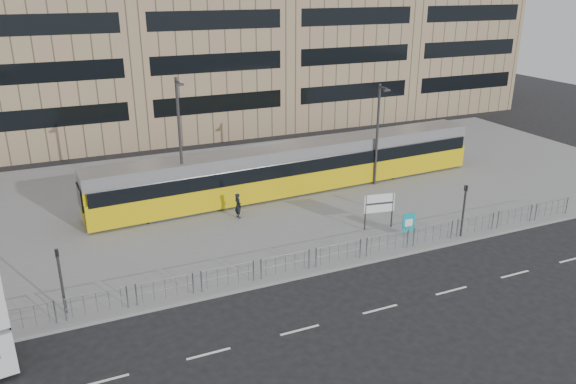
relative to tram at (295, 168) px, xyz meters
name	(u,v)px	position (x,y,z in m)	size (l,w,h in m)	color
ground	(302,278)	(-4.75, -11.23, -1.82)	(120.00, 120.00, 0.00)	black
plaza	(227,197)	(-4.75, 0.77, -1.75)	(64.00, 24.00, 0.15)	slate
kerb	(302,276)	(-4.75, -11.18, -1.75)	(64.00, 0.25, 0.17)	gray
pedestrian_barrier	(333,249)	(-2.75, -10.73, -0.84)	(32.07, 0.07, 1.10)	gray
road_markings	(361,314)	(-3.75, -15.23, -1.82)	(62.00, 0.12, 0.01)	white
tram	(295,168)	(0.00, 0.00, 0.00)	(28.38, 4.13, 3.33)	gold
station_sign	(379,205)	(1.79, -7.87, -0.18)	(1.86, 0.39, 2.16)	#2D2D30
ad_panel	(408,223)	(2.73, -9.53, -0.85)	(0.76, 0.14, 1.41)	#2D2D30
pedestrian	(238,206)	(-5.25, -2.99, -0.87)	(0.58, 0.38, 1.59)	black
traffic_light_west	(60,273)	(-15.73, -10.05, 0.30)	(0.18, 0.21, 3.10)	#2D2D30
traffic_light_east	(464,204)	(5.55, -10.73, 0.30)	(0.19, 0.22, 3.10)	#2D2D30
lamp_post_west	(181,143)	(-8.15, -1.23, 2.99)	(0.45, 1.04, 8.57)	#2D2D30
lamp_post_east	(378,131)	(5.78, -1.19, 2.30)	(0.45, 1.04, 7.22)	#2D2D30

